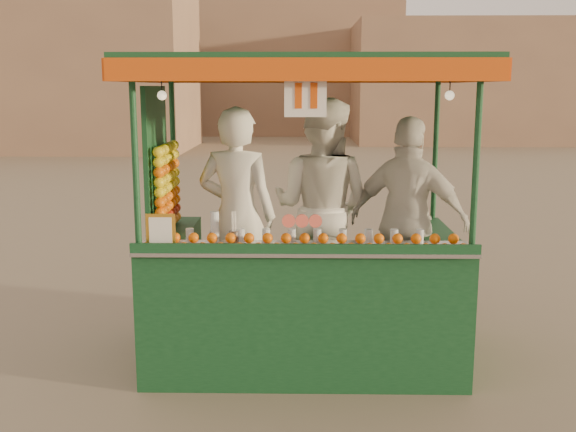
{
  "coord_description": "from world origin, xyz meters",
  "views": [
    {
      "loc": [
        0.16,
        -5.67,
        2.31
      ],
      "look_at": [
        0.06,
        -0.04,
        1.24
      ],
      "focal_mm": 42.08,
      "sensor_mm": 36.0,
      "label": 1
    }
  ],
  "objects_px": {
    "juice_cart": "(295,267)",
    "vendor_middle": "(322,208)",
    "vendor_left": "(237,216)",
    "vendor_right": "(409,221)"
  },
  "relations": [
    {
      "from": "vendor_left",
      "to": "vendor_right",
      "type": "relative_size",
      "value": 1.05
    },
    {
      "from": "vendor_left",
      "to": "vendor_right",
      "type": "distance_m",
      "value": 1.47
    },
    {
      "from": "juice_cart",
      "to": "vendor_middle",
      "type": "xyz_separation_m",
      "value": [
        0.23,
        0.41,
        0.44
      ]
    },
    {
      "from": "vendor_middle",
      "to": "vendor_left",
      "type": "bearing_deg",
      "value": 41.02
    },
    {
      "from": "juice_cart",
      "to": "vendor_right",
      "type": "bearing_deg",
      "value": 10.37
    },
    {
      "from": "vendor_left",
      "to": "vendor_middle",
      "type": "distance_m",
      "value": 0.77
    },
    {
      "from": "vendor_middle",
      "to": "vendor_right",
      "type": "bearing_deg",
      "value": -173.61
    },
    {
      "from": "juice_cart",
      "to": "vendor_right",
      "type": "height_order",
      "value": "juice_cart"
    },
    {
      "from": "vendor_left",
      "to": "vendor_middle",
      "type": "bearing_deg",
      "value": -150.45
    },
    {
      "from": "juice_cart",
      "to": "vendor_middle",
      "type": "distance_m",
      "value": 0.64
    }
  ]
}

